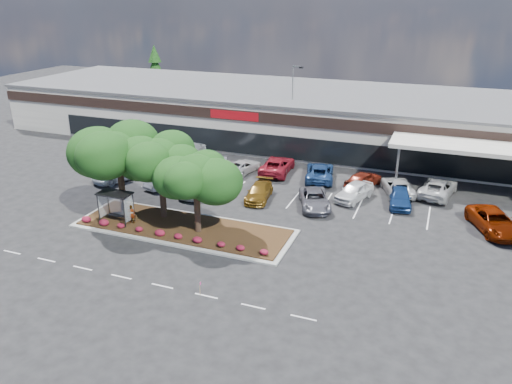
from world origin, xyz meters
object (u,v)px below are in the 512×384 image
(survey_stake, at_px, (200,287))
(car_0, at_px, (119,173))
(light_pole, at_px, (293,114))
(car_1, at_px, (165,179))

(survey_stake, bearing_deg, car_0, 137.58)
(light_pole, xyz_separation_m, car_0, (-13.52, -16.20, -3.76))
(light_pole, distance_m, car_0, 21.43)
(light_pole, distance_m, survey_stake, 32.53)
(light_pole, relative_size, survey_stake, 10.72)
(light_pole, bearing_deg, survey_stake, -83.17)
(car_0, bearing_deg, light_pole, 73.40)
(car_0, bearing_deg, car_1, 24.29)
(light_pole, height_order, survey_stake, light_pole)
(car_1, bearing_deg, survey_stake, -36.13)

